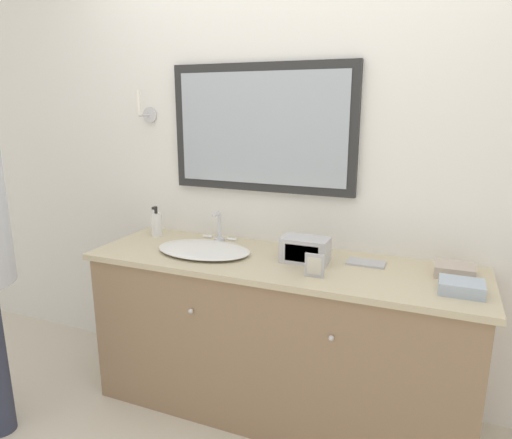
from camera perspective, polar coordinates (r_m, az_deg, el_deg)
wall_back at (r=2.48m, az=5.38°, el=6.79°), size 8.00×0.18×2.55m
vanity_counter at (r=2.45m, az=2.72°, el=-14.45°), size 1.96×0.59×0.84m
sink_basin at (r=2.41m, az=-6.48°, el=-3.66°), size 0.51×0.38×0.18m
soap_bottle at (r=2.74m, az=-12.32°, el=-0.58°), size 0.06×0.06×0.18m
appliance_box at (r=2.26m, az=6.17°, el=-3.80°), size 0.23×0.14×0.12m
picture_frame at (r=2.07m, az=7.33°, el=-5.74°), size 0.09×0.01×0.11m
hand_towel_near_sink at (r=2.07m, az=24.29°, el=-7.70°), size 0.18×0.14×0.05m
hand_towel_far_corner at (r=2.26m, az=23.56°, el=-5.85°), size 0.17×0.14×0.05m
metal_tray at (r=2.30m, az=13.58°, el=-5.29°), size 0.18×0.10×0.01m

